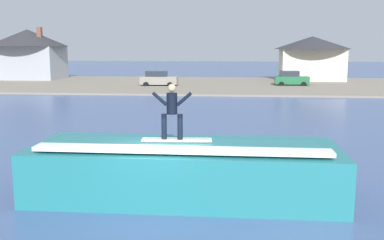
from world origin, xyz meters
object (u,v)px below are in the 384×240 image
object	(u,v)px
wave_crest	(185,170)
surfer	(172,109)
house_gabled_white	(312,55)
car_far_shore	(291,79)
house_with_chimney	(28,50)
surfboard	(177,140)
car_near_shore	(159,79)

from	to	relation	value
wave_crest	surfer	distance (m)	1.99
surfer	house_gabled_white	xyz separation A→B (m)	(12.06, 47.49, 0.76)
car_far_shore	house_with_chimney	size ratio (longest dim) A/B	0.36
surfboard	car_near_shore	xyz separation A→B (m)	(-6.96, 37.63, -0.88)
car_near_shore	house_with_chimney	distance (m)	21.65
house_with_chimney	house_gabled_white	world-z (taller)	house_with_chimney
house_with_chimney	house_gabled_white	bearing A→B (deg)	1.73
surfboard	surfer	world-z (taller)	surfer
surfer	car_far_shore	bearing A→B (deg)	77.91
surfboard	car_far_shore	xyz separation A→B (m)	(8.33, 39.43, -0.88)
surfer	car_far_shore	size ratio (longest dim) A/B	0.44
car_far_shore	house_with_chimney	bearing A→B (deg)	168.91
wave_crest	house_with_chimney	world-z (taller)	house_with_chimney
car_near_shore	house_with_chimney	xyz separation A→B (m)	(-19.60, 8.64, 3.14)
surfboard	wave_crest	bearing A→B (deg)	38.15
surfboard	house_with_chimney	world-z (taller)	house_with_chimney
wave_crest	car_near_shore	world-z (taller)	car_near_shore
house_with_chimney	house_gabled_white	xyz separation A→B (m)	(38.49, 1.16, -0.54)
car_near_shore	surfer	bearing A→B (deg)	-79.73
wave_crest	car_near_shore	distance (m)	38.13
car_near_shore	house_gabled_white	bearing A→B (deg)	27.42
house_with_chimney	house_gabled_white	distance (m)	38.51
wave_crest	surfboard	distance (m)	1.02
surfboard	surfer	bearing A→B (deg)	-154.47
wave_crest	surfboard	bearing A→B (deg)	-141.85
surfer	car_near_shore	size ratio (longest dim) A/B	0.40
surfboard	car_far_shore	distance (m)	40.31
car_near_shore	car_far_shore	xyz separation A→B (m)	(15.29, 1.80, -0.00)
surfboard	surfer	xyz separation A→B (m)	(-0.13, -0.06, 0.97)
wave_crest	surfboard	world-z (taller)	surfboard
wave_crest	car_far_shore	world-z (taller)	car_far_shore
wave_crest	house_gabled_white	world-z (taller)	house_gabled_white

